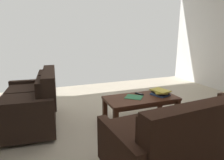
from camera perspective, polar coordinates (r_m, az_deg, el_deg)
name	(u,v)px	position (r m, az deg, el deg)	size (l,w,h in m)	color
ground_plane	(135,128)	(3.24, 6.45, -13.40)	(6.00, 5.60, 0.01)	beige
sofa_main	(197,132)	(2.54, 23.00, -13.49)	(2.11, 1.00, 0.84)	black
loveseat_near	(33,103)	(3.39, -21.42, -6.05)	(0.89, 1.37, 0.88)	black
coffee_table	(141,101)	(3.37, 8.22, -5.88)	(1.19, 0.58, 0.41)	#4C2819
book_stack	(160,92)	(3.50, 13.50, -3.45)	(0.30, 0.34, 0.09)	#385693
tv_remote	(139,94)	(3.49, 7.71, -3.89)	(0.10, 0.17, 0.02)	black
loose_magazine	(134,97)	(3.33, 6.24, -4.83)	(0.24, 0.27, 0.01)	#337F51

